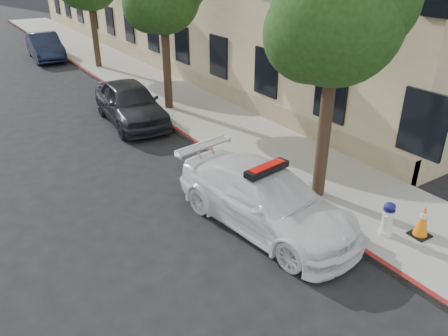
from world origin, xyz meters
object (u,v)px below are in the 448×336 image
parked_car_mid (130,103)px  parked_car_far (45,47)px  fire_hydrant (388,219)px  police_car (265,198)px  traffic_cone (423,221)px

parked_car_mid → parked_car_far: size_ratio=0.99×
parked_car_far → fire_hydrant: size_ratio=5.76×
parked_car_mid → parked_car_far: 12.30m
police_car → parked_car_far: (0.10, 20.06, 0.05)m
police_car → parked_car_mid: 7.77m
parked_car_mid → traffic_cone: bearing=-72.9°
police_car → parked_car_mid: (0.10, 7.77, 0.07)m
traffic_cone → parked_car_far: bearing=95.6°
parked_car_mid → fire_hydrant: bearing=-75.5°
fire_hydrant → police_car: bearing=111.0°
police_car → fire_hydrant: (1.76, -1.86, -0.15)m
police_car → fire_hydrant: 2.56m
police_car → parked_car_mid: bearing=81.3°
fire_hydrant → traffic_cone: size_ratio=1.03×
parked_car_far → traffic_cone: 22.48m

